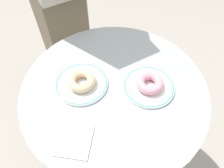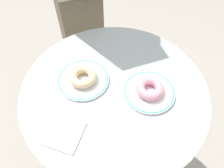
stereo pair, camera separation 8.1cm
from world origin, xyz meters
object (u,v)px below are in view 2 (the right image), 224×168
object	(u,v)px
plate_right	(149,92)
paper_napkin	(64,133)
plate_left	(83,79)
donut_glazed	(83,77)
cafe_table	(114,119)
donut_pink_frosted	(150,88)

from	to	relation	value
plate_right	paper_napkin	bearing A→B (deg)	-124.61
plate_left	donut_glazed	world-z (taller)	donut_glazed
plate_left	plate_right	world-z (taller)	same
paper_napkin	cafe_table	bearing A→B (deg)	74.28
cafe_table	paper_napkin	distance (m)	0.37
plate_right	donut_glazed	xyz separation A→B (m)	(-0.26, -0.07, 0.02)
plate_right	donut_glazed	world-z (taller)	donut_glazed
cafe_table	plate_left	size ratio (longest dim) A/B	3.74
cafe_table	donut_glazed	size ratio (longest dim) A/B	7.07
plate_left	cafe_table	bearing A→B (deg)	9.63
plate_left	plate_right	distance (m)	0.27
donut_pink_frosted	paper_napkin	bearing A→B (deg)	-124.61
plate_left	plate_right	size ratio (longest dim) A/B	1.04
cafe_table	paper_napkin	xyz separation A→B (m)	(-0.07, -0.25, 0.27)
plate_right	paper_napkin	distance (m)	0.35
plate_right	donut_pink_frosted	bearing A→B (deg)	90.00
donut_glazed	paper_napkin	world-z (taller)	donut_glazed
plate_left	paper_napkin	world-z (taller)	plate_left
plate_left	donut_pink_frosted	distance (m)	0.27
donut_pink_frosted	paper_napkin	size ratio (longest dim) A/B	0.88
cafe_table	donut_glazed	world-z (taller)	donut_glazed
donut_glazed	donut_pink_frosted	world-z (taller)	same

